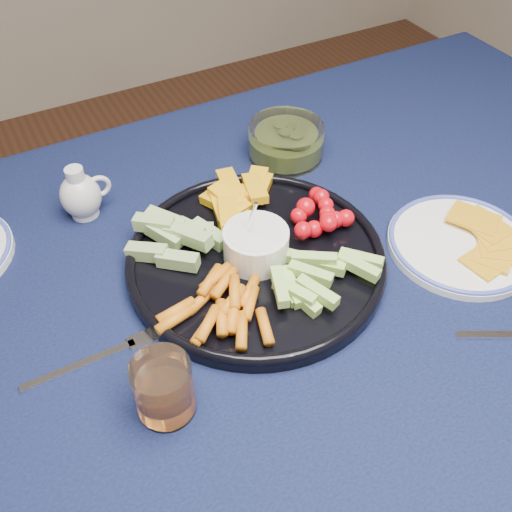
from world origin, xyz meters
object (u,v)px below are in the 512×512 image
cheese_plate (461,242)px  creamer_pitcher (81,195)px  pickle_bowl (286,143)px  crudite_platter (254,255)px  juice_tumbler (164,391)px  dining_table (288,325)px

cheese_plate → creamer_pitcher: bearing=144.0°
creamer_pitcher → cheese_plate: 0.61m
pickle_bowl → cheese_plate: bearing=-71.1°
crudite_platter → juice_tumbler: size_ratio=4.58×
creamer_pitcher → pickle_bowl: bearing=-2.5°
dining_table → crudite_platter: size_ratio=4.28×
crudite_platter → creamer_pitcher: bearing=128.5°
crudite_platter → juice_tumbler: 0.26m
crudite_platter → cheese_plate: crudite_platter is taller
creamer_pitcher → pickle_bowl: creamer_pitcher is taller
crudite_platter → creamer_pitcher: size_ratio=4.22×
cheese_plate → dining_table: bearing=169.3°
dining_table → creamer_pitcher: bearing=125.1°
pickle_bowl → juice_tumbler: juice_tumbler is taller
dining_table → crudite_platter: 0.13m
dining_table → crudite_platter: (-0.02, 0.07, 0.11)m
crudite_platter → cheese_plate: (0.30, -0.12, -0.01)m
pickle_bowl → cheese_plate: 0.36m
pickle_bowl → juice_tumbler: 0.55m
crudite_platter → pickle_bowl: size_ratio=2.83×
crudite_platter → pickle_bowl: (0.19, 0.22, 0.01)m
creamer_pitcher → juice_tumbler: creamer_pitcher is taller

